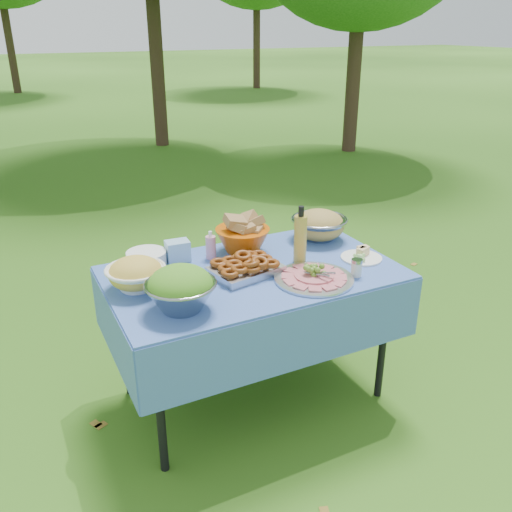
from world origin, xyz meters
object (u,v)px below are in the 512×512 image
(picnic_table, at_px, (253,335))
(charcuterie_platter, at_px, (314,272))
(salad_bowl, at_px, (181,289))
(pasta_bowl_steel, at_px, (319,224))
(plate_stack, at_px, (147,258))
(oil_bottle, at_px, (300,234))
(bread_bowl, at_px, (243,234))

(picnic_table, relative_size, charcuterie_platter, 3.72)
(salad_bowl, relative_size, pasta_bowl_steel, 0.96)
(plate_stack, height_order, charcuterie_platter, charcuterie_platter)
(picnic_table, distance_m, salad_bowl, 0.70)
(charcuterie_platter, bearing_deg, salad_bowl, 179.32)
(salad_bowl, relative_size, oil_bottle, 1.02)
(oil_bottle, bearing_deg, salad_bowl, -163.32)
(bread_bowl, relative_size, oil_bottle, 0.98)
(bread_bowl, xyz_separation_m, pasta_bowl_steel, (0.48, -0.03, -0.01))
(bread_bowl, bearing_deg, picnic_table, -104.16)
(pasta_bowl_steel, distance_m, charcuterie_platter, 0.57)
(plate_stack, xyz_separation_m, charcuterie_platter, (0.69, -0.54, 0.01))
(salad_bowl, bearing_deg, pasta_bowl_steel, 24.60)
(pasta_bowl_steel, relative_size, charcuterie_platter, 0.82)
(picnic_table, bearing_deg, pasta_bowl_steel, 24.04)
(plate_stack, height_order, bread_bowl, bread_bowl)
(picnic_table, height_order, charcuterie_platter, charcuterie_platter)
(salad_bowl, distance_m, bread_bowl, 0.72)
(plate_stack, height_order, pasta_bowl_steel, pasta_bowl_steel)
(salad_bowl, bearing_deg, plate_stack, 90.56)
(salad_bowl, distance_m, plate_stack, 0.54)
(plate_stack, xyz_separation_m, oil_bottle, (0.74, -0.31, 0.11))
(picnic_table, relative_size, plate_stack, 7.06)
(oil_bottle, bearing_deg, pasta_bowl_steel, 41.51)
(salad_bowl, xyz_separation_m, pasta_bowl_steel, (1.00, 0.46, -0.02))
(charcuterie_platter, bearing_deg, plate_stack, 141.75)
(salad_bowl, height_order, plate_stack, salad_bowl)
(picnic_table, height_order, oil_bottle, oil_bottle)
(salad_bowl, bearing_deg, bread_bowl, 42.77)
(pasta_bowl_steel, bearing_deg, plate_stack, 175.91)
(picnic_table, relative_size, salad_bowl, 4.70)
(plate_stack, xyz_separation_m, bread_bowl, (0.53, -0.05, 0.06))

